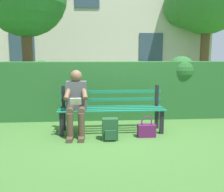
% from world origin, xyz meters
% --- Properties ---
extents(ground, '(60.00, 60.00, 0.00)m').
position_xyz_m(ground, '(0.00, 0.00, 0.00)').
color(ground, '#3D6B2D').
extents(park_bench, '(2.02, 0.52, 0.88)m').
position_xyz_m(park_bench, '(0.00, -0.07, 0.45)').
color(park_bench, black).
rests_on(park_bench, ground).
extents(person_seated, '(0.44, 0.73, 1.20)m').
position_xyz_m(person_seated, '(0.66, 0.10, 0.64)').
color(person_seated, '#4C4C51').
rests_on(person_seated, ground).
extents(hedge_backdrop, '(5.94, 0.81, 1.46)m').
position_xyz_m(hedge_backdrop, '(0.02, -1.22, 0.70)').
color(hedge_backdrop, '#265B28').
rests_on(hedge_backdrop, ground).
extents(building_facade, '(9.58, 3.06, 6.11)m').
position_xyz_m(building_facade, '(0.53, -6.43, 3.05)').
color(building_facade, beige).
rests_on(building_facade, ground).
extents(backpack, '(0.27, 0.25, 0.38)m').
position_xyz_m(backpack, '(0.06, 0.46, 0.19)').
color(backpack, '#1E4728').
rests_on(backpack, ground).
extents(handbag, '(0.32, 0.16, 0.38)m').
position_xyz_m(handbag, '(-0.61, 0.34, 0.12)').
color(handbag, '#59194C').
rests_on(handbag, ground).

